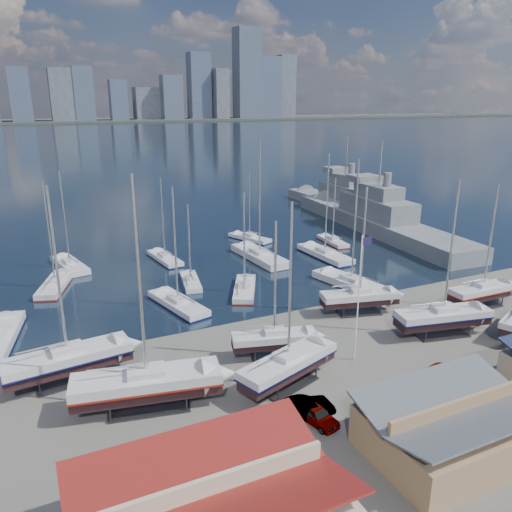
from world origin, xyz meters
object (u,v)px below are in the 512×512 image
naval_ship_west (344,203)px  flagpole (360,290)px  naval_ship_east (376,221)px  car_a (316,414)px  sailboat_cradle_0 (68,359)px

naval_ship_west → flagpole: size_ratio=3.14×
naval_ship_west → naval_ship_east: bearing=162.6°
flagpole → naval_ship_west: bearing=56.1°
naval_ship_east → car_a: 62.03m
naval_ship_east → flagpole: naval_ship_east is taller
sailboat_cradle_0 → car_a: sailboat_cradle_0 is taller
naval_ship_east → naval_ship_west: (4.76, 17.35, 0.00)m
naval_ship_east → car_a: size_ratio=12.02×
naval_ship_west → sailboat_cradle_0: bearing=125.9°
sailboat_cradle_0 → car_a: (16.37, -14.16, -1.44)m
naval_ship_east → car_a: (-41.74, -45.88, -0.97)m
naval_ship_east → naval_ship_west: size_ratio=1.27×
sailboat_cradle_0 → naval_ship_west: 79.76m
naval_ship_east → flagpole: (-33.25, -39.29, 5.44)m
naval_ship_west → flagpole: (-38.01, -56.64, 5.44)m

